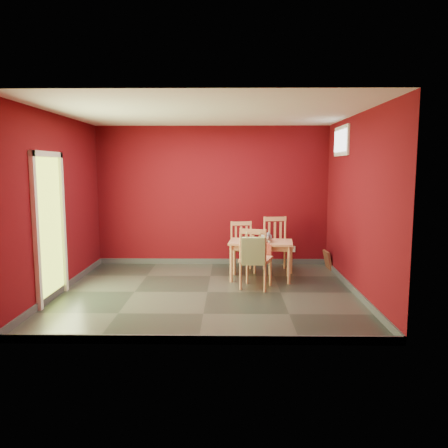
{
  "coord_description": "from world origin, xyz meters",
  "views": [
    {
      "loc": [
        0.35,
        -6.52,
        1.91
      ],
      "look_at": [
        0.25,
        0.45,
        1.0
      ],
      "focal_mm": 35.0,
      "sensor_mm": 36.0,
      "label": 1
    }
  ],
  "objects_px": {
    "chair_near": "(255,258)",
    "picture_frame": "(328,260)",
    "dining_table": "(261,246)",
    "tote_bag": "(253,251)",
    "chair_far_left": "(242,246)",
    "chair_far_right": "(277,244)",
    "cat": "(266,235)"
  },
  "relations": [
    {
      "from": "dining_table",
      "to": "chair_far_right",
      "type": "relative_size",
      "value": 1.13
    },
    {
      "from": "chair_near",
      "to": "picture_frame",
      "type": "bearing_deg",
      "value": 43.28
    },
    {
      "from": "chair_far_left",
      "to": "chair_far_right",
      "type": "bearing_deg",
      "value": 1.22
    },
    {
      "from": "dining_table",
      "to": "tote_bag",
      "type": "xyz_separation_m",
      "value": [
        -0.17,
        -0.8,
        0.07
      ]
    },
    {
      "from": "tote_bag",
      "to": "picture_frame",
      "type": "bearing_deg",
      "value": 46.72
    },
    {
      "from": "chair_far_right",
      "to": "cat",
      "type": "xyz_separation_m",
      "value": [
        -0.25,
        -0.63,
        0.26
      ]
    },
    {
      "from": "chair_far_left",
      "to": "picture_frame",
      "type": "xyz_separation_m",
      "value": [
        1.61,
        0.19,
        -0.29
      ]
    },
    {
      "from": "tote_bag",
      "to": "dining_table",
      "type": "bearing_deg",
      "value": 77.91
    },
    {
      "from": "cat",
      "to": "chair_near",
      "type": "bearing_deg",
      "value": -125.65
    },
    {
      "from": "tote_bag",
      "to": "picture_frame",
      "type": "height_order",
      "value": "tote_bag"
    },
    {
      "from": "picture_frame",
      "to": "dining_table",
      "type": "bearing_deg",
      "value": -149.31
    },
    {
      "from": "dining_table",
      "to": "chair_near",
      "type": "distance_m",
      "value": 0.6
    },
    {
      "from": "dining_table",
      "to": "tote_bag",
      "type": "bearing_deg",
      "value": -102.09
    },
    {
      "from": "chair_far_right",
      "to": "picture_frame",
      "type": "bearing_deg",
      "value": 10.11
    },
    {
      "from": "chair_far_right",
      "to": "picture_frame",
      "type": "distance_m",
      "value": 1.05
    },
    {
      "from": "chair_far_right",
      "to": "cat",
      "type": "height_order",
      "value": "chair_far_right"
    },
    {
      "from": "chair_far_left",
      "to": "chair_near",
      "type": "distance_m",
      "value": 1.18
    },
    {
      "from": "chair_far_left",
      "to": "picture_frame",
      "type": "height_order",
      "value": "chair_far_left"
    },
    {
      "from": "chair_far_right",
      "to": "picture_frame",
      "type": "relative_size",
      "value": 2.86
    },
    {
      "from": "dining_table",
      "to": "tote_bag",
      "type": "height_order",
      "value": "tote_bag"
    },
    {
      "from": "cat",
      "to": "dining_table",
      "type": "bearing_deg",
      "value": 153.82
    },
    {
      "from": "chair_far_left",
      "to": "chair_near",
      "type": "xyz_separation_m",
      "value": [
        0.17,
        -1.17,
        0.03
      ]
    },
    {
      "from": "dining_table",
      "to": "cat",
      "type": "height_order",
      "value": "cat"
    },
    {
      "from": "chair_near",
      "to": "tote_bag",
      "type": "height_order",
      "value": "chair_near"
    },
    {
      "from": "tote_bag",
      "to": "cat",
      "type": "xyz_separation_m",
      "value": [
        0.26,
        0.78,
        0.12
      ]
    },
    {
      "from": "cat",
      "to": "tote_bag",
      "type": "bearing_deg",
      "value": -123.02
    },
    {
      "from": "chair_near",
      "to": "picture_frame",
      "type": "distance_m",
      "value": 2.01
    },
    {
      "from": "chair_far_right",
      "to": "chair_near",
      "type": "distance_m",
      "value": 1.27
    },
    {
      "from": "dining_table",
      "to": "chair_near",
      "type": "xyz_separation_m",
      "value": [
        -0.13,
        -0.58,
        -0.08
      ]
    },
    {
      "from": "picture_frame",
      "to": "chair_far_left",
      "type": "bearing_deg",
      "value": -173.36
    },
    {
      "from": "dining_table",
      "to": "chair_far_right",
      "type": "bearing_deg",
      "value": 60.71
    },
    {
      "from": "cat",
      "to": "chair_far_left",
      "type": "bearing_deg",
      "value": 107.44
    }
  ]
}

